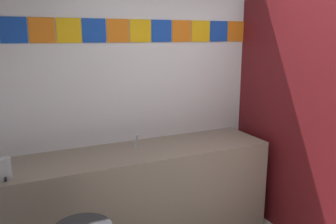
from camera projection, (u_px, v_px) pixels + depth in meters
name	position (u px, v px, depth m)	size (l,w,h in m)	color
wall_back	(188.00, 78.00, 3.51)	(3.85, 0.09, 2.88)	silver
vanity_counter	(141.00, 195.00, 3.14)	(2.40, 0.62, 0.88)	gray
faucet_center	(136.00, 142.00, 3.11)	(0.04, 0.10, 0.14)	silver
soap_dispenser	(5.00, 169.00, 2.41)	(0.09, 0.09, 0.16)	#B7BABF
stall_divider	(325.00, 123.00, 3.00)	(0.92, 1.47, 2.25)	maroon
toilet	(295.00, 176.00, 3.90)	(0.39, 0.49, 0.74)	white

